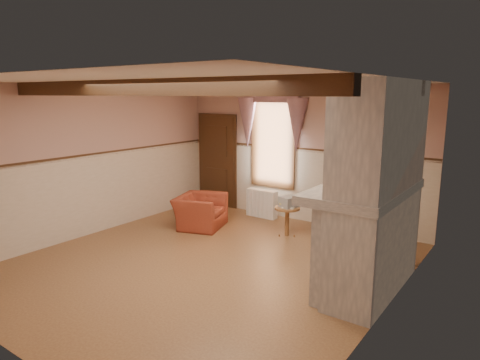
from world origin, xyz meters
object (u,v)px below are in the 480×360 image
Objects in this scene: side_table at (287,221)px; oil_lamp at (375,172)px; bowl at (365,183)px; mantel_clock at (384,170)px; radiator at (262,203)px; armchair at (200,211)px.

side_table is 1.96× the size of oil_lamp.
bowl reaches higher than side_table.
bowl is 1.29× the size of mantel_clock.
mantel_clock reaches higher than radiator.
side_table is 2.57m from bowl.
radiator is at bearing 143.84° from side_table.
mantel_clock is 0.41m from oil_lamp.
radiator reaches higher than side_table.
armchair is 3.51× the size of oil_lamp.
armchair reaches higher than radiator.
armchair is 3.76m from mantel_clock.
oil_lamp is (0.00, -0.41, 0.04)m from mantel_clock.
armchair is 3.82m from bowl.
mantel_clock is (1.89, -0.52, 1.25)m from side_table.
mantel_clock is (0.00, 0.77, 0.06)m from bowl.
bowl reaches higher than armchair.
oil_lamp reaches higher than bowl.
side_table is at bearing -34.62° from radiator.
armchair is 1.41× the size of radiator.
radiator is 3.78m from bowl.
side_table is 2.47m from oil_lamp.
side_table is at bearing 164.52° from mantel_clock.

